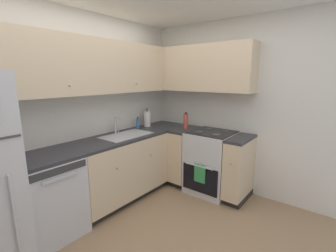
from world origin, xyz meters
TOP-DOWN VIEW (x-y plane):
  - ground_plane at (0.00, 0.00)m, footprint 3.43×2.87m
  - wall_back at (0.00, 1.46)m, footprint 3.53×0.05m
  - wall_right at (1.74, 0.00)m, footprint 0.05×2.97m
  - dishwasher at (-0.55, 1.13)m, footprint 0.60×0.63m
  - lower_cabinets_back at (0.43, 1.14)m, footprint 1.36×0.62m
  - countertop_back at (0.43, 1.13)m, footprint 2.57×0.60m
  - lower_cabinets_right at (1.42, 0.28)m, footprint 0.62×1.15m
  - countertop_right at (1.42, 0.28)m, footprint 0.60×1.15m
  - oven_range at (1.43, 0.25)m, footprint 0.68×0.62m
  - upper_cabinets_back at (0.27, 1.27)m, footprint 2.25×0.34m
  - upper_cabinets_right at (1.56, 0.59)m, footprint 0.32×1.70m
  - sink at (0.55, 1.10)m, footprint 0.69×0.40m
  - faucet at (0.55, 1.31)m, footprint 0.07×0.16m
  - soap_bottle at (0.97, 1.31)m, footprint 0.05×0.05m
  - paper_towel_roll at (1.17, 1.29)m, footprint 0.11×0.11m
  - oil_bottle at (1.42, 0.70)m, footprint 0.07×0.07m

SIDE VIEW (x-z plane):
  - ground_plane at x=0.00m, z-range -0.02..0.00m
  - dishwasher at x=-0.55m, z-range 0.00..0.87m
  - lower_cabinets_back at x=0.43m, z-range 0.00..0.88m
  - lower_cabinets_right at x=1.42m, z-range 0.00..0.88m
  - oven_range at x=1.43m, z-range -0.07..0.99m
  - sink at x=0.55m, z-range 0.82..0.92m
  - countertop_right at x=1.42m, z-range 0.87..0.91m
  - countertop_back at x=0.43m, z-range 0.87..0.91m
  - soap_bottle at x=0.97m, z-range 0.90..1.08m
  - oil_bottle at x=1.42m, z-range 0.90..1.16m
  - paper_towel_roll at x=1.17m, z-range 0.88..1.19m
  - faucet at x=0.55m, z-range 0.93..1.17m
  - wall_back at x=0.00m, z-range 0.00..2.51m
  - wall_right at x=1.74m, z-range 0.00..2.51m
  - upper_cabinets_back at x=0.27m, z-range 1.49..2.16m
  - upper_cabinets_right at x=1.56m, z-range 1.49..2.16m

